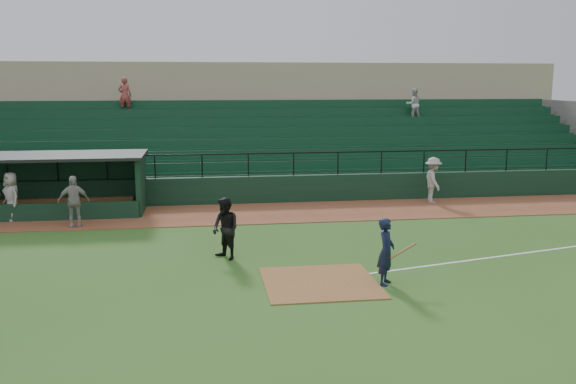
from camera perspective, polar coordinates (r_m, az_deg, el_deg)
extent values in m
plane|color=#2B551B|center=(17.56, 2.35, -7.36)|extent=(90.00, 90.00, 0.00)
cube|color=brown|center=(25.21, -0.97, -1.91)|extent=(40.00, 4.00, 0.03)
cube|color=brown|center=(16.63, 2.98, -8.34)|extent=(3.00, 3.00, 0.03)
cube|color=white|center=(21.52, 23.24, -4.89)|extent=(17.49, 4.44, 0.01)
cube|color=black|center=(27.25, -1.56, 0.25)|extent=(36.00, 0.35, 1.20)
cylinder|color=black|center=(27.02, -1.58, 3.60)|extent=(36.00, 0.06, 0.06)
cube|color=#60605B|center=(31.90, -2.59, 3.88)|extent=(36.00, 9.00, 3.60)
cube|color=#103C23|center=(31.36, -2.51, 4.60)|extent=(34.56, 8.00, 4.05)
cube|color=tan|center=(38.24, -3.58, 7.01)|extent=(38.00, 3.00, 6.40)
cube|color=#60605B|center=(36.23, -3.33, 7.63)|extent=(36.00, 2.00, 0.20)
imported|color=#BDBDBD|center=(35.44, 11.53, 7.94)|extent=(0.86, 0.67, 1.78)
imported|color=#993B38|center=(34.59, -14.84, 8.62)|extent=(0.70, 0.46, 1.92)
cube|color=black|center=(27.98, -21.87, 0.92)|extent=(8.50, 0.20, 2.30)
cube|color=black|center=(26.01, -13.41, 0.73)|extent=(0.20, 2.60, 2.30)
cube|color=black|center=(26.58, -22.69, 3.05)|extent=(8.90, 3.20, 0.12)
cube|color=olive|center=(27.75, -21.94, -1.04)|extent=(7.65, 0.40, 0.50)
cube|color=black|center=(25.59, -23.12, -1.79)|extent=(8.50, 0.12, 0.70)
imported|color=black|center=(16.47, 9.05, -5.45)|extent=(0.69, 0.78, 1.78)
cylinder|color=olive|center=(16.39, 10.60, -5.36)|extent=(0.79, 0.34, 0.35)
imported|color=black|center=(18.62, -5.79, -3.39)|extent=(1.11, 1.16, 1.88)
imported|color=#9D9893|center=(27.75, 13.25, 1.08)|extent=(0.82, 1.34, 2.01)
imported|color=#9E9994|center=(23.88, -19.20, -0.81)|extent=(1.18, 0.67, 1.89)
imported|color=#9E9A94|center=(25.82, -24.16, -0.37)|extent=(1.05, 1.08, 1.87)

